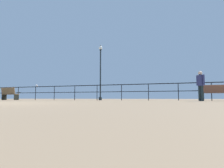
% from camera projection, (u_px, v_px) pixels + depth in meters
% --- Properties ---
extents(pier_railing, '(25.43, 0.05, 1.09)m').
position_uv_depth(pier_railing, '(97.00, 89.00, 12.82)').
color(pier_railing, black).
rests_on(pier_railing, ground_plane).
extents(bench_far_left, '(1.54, 0.74, 1.00)m').
position_uv_depth(bench_far_left, '(9.00, 93.00, 14.63)').
color(bench_far_left, brown).
rests_on(bench_far_left, ground_plane).
extents(bench_near_left, '(1.58, 0.61, 0.87)m').
position_uv_depth(bench_near_left, '(219.00, 92.00, 9.77)').
color(bench_near_left, brown).
rests_on(bench_near_left, ground_plane).
extents(lamppost_center, '(0.27, 0.27, 4.08)m').
position_uv_depth(lamppost_center, '(100.00, 69.00, 13.08)').
color(lamppost_center, '#1A242B').
rests_on(lamppost_center, ground_plane).
extents(person_at_railing, '(0.36, 0.40, 1.56)m').
position_uv_depth(person_at_railing, '(201.00, 84.00, 9.34)').
color(person_at_railing, '#1C292C').
rests_on(person_at_railing, ground_plane).
extents(seagull_on_rail, '(0.35, 0.23, 0.17)m').
position_uv_depth(seagull_on_rail, '(37.00, 86.00, 14.60)').
color(seagull_on_rail, white).
rests_on(seagull_on_rail, pier_railing).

